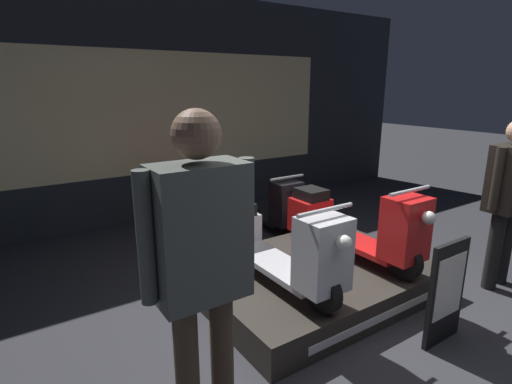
{
  "coord_description": "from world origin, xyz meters",
  "views": [
    {
      "loc": [
        -2.35,
        -1.61,
        1.94
      ],
      "look_at": [
        0.02,
        1.94,
        0.79
      ],
      "focal_mm": 28.0,
      "sensor_mm": 36.0,
      "label": 1
    }
  ],
  "objects_px": {
    "scooter_backrow_1": "(260,202)",
    "scooter_backrow_0": "(200,213)",
    "scooter_display_right": "(352,224)",
    "price_sign_board": "(446,293)",
    "scooter_display_left": "(274,245)",
    "person_left_browsing": "(201,256)",
    "person_right_browsing": "(509,191)"
  },
  "relations": [
    {
      "from": "scooter_display_left",
      "to": "person_left_browsing",
      "type": "bearing_deg",
      "value": -141.32
    },
    {
      "from": "person_right_browsing",
      "to": "scooter_display_left",
      "type": "bearing_deg",
      "value": 156.78
    },
    {
      "from": "scooter_backrow_1",
      "to": "price_sign_board",
      "type": "xyz_separation_m",
      "value": [
        -0.36,
        -3.04,
        0.09
      ]
    },
    {
      "from": "scooter_display_right",
      "to": "scooter_backrow_1",
      "type": "bearing_deg",
      "value": 84.26
    },
    {
      "from": "scooter_backrow_0",
      "to": "person_left_browsing",
      "type": "bearing_deg",
      "value": -115.35
    },
    {
      "from": "scooter_backrow_0",
      "to": "person_right_browsing",
      "type": "bearing_deg",
      "value": -56.35
    },
    {
      "from": "scooter_backrow_0",
      "to": "person_right_browsing",
      "type": "relative_size",
      "value": 1.02
    },
    {
      "from": "scooter_display_left",
      "to": "price_sign_board",
      "type": "relative_size",
      "value": 2.03
    },
    {
      "from": "scooter_backrow_0",
      "to": "person_right_browsing",
      "type": "distance_m",
      "value": 3.43
    },
    {
      "from": "scooter_display_left",
      "to": "scooter_backrow_1",
      "type": "distance_m",
      "value": 2.25
    },
    {
      "from": "scooter_backrow_0",
      "to": "person_left_browsing",
      "type": "xyz_separation_m",
      "value": [
        -1.33,
        -2.8,
        0.78
      ]
    },
    {
      "from": "scooter_display_right",
      "to": "price_sign_board",
      "type": "bearing_deg",
      "value": -98.46
    },
    {
      "from": "scooter_display_right",
      "to": "scooter_backrow_0",
      "type": "distance_m",
      "value": 2.07
    },
    {
      "from": "scooter_backrow_1",
      "to": "scooter_backrow_0",
      "type": "bearing_deg",
      "value": 180.0
    },
    {
      "from": "person_right_browsing",
      "to": "scooter_backrow_1",
      "type": "bearing_deg",
      "value": 108.27
    },
    {
      "from": "scooter_backrow_1",
      "to": "scooter_display_left",
      "type": "bearing_deg",
      "value": -121.13
    },
    {
      "from": "scooter_backrow_1",
      "to": "person_left_browsing",
      "type": "xyz_separation_m",
      "value": [
        -2.27,
        -2.8,
        0.78
      ]
    },
    {
      "from": "person_right_browsing",
      "to": "price_sign_board",
      "type": "xyz_separation_m",
      "value": [
        -1.29,
        -0.23,
        -0.56
      ]
    },
    {
      "from": "price_sign_board",
      "to": "scooter_display_right",
      "type": "bearing_deg",
      "value": 81.54
    },
    {
      "from": "scooter_display_left",
      "to": "person_left_browsing",
      "type": "relative_size",
      "value": 0.91
    },
    {
      "from": "scooter_display_left",
      "to": "scooter_display_right",
      "type": "height_order",
      "value": "same"
    },
    {
      "from": "scooter_backrow_1",
      "to": "person_left_browsing",
      "type": "relative_size",
      "value": 0.91
    },
    {
      "from": "scooter_display_left",
      "to": "scooter_backrow_1",
      "type": "relative_size",
      "value": 1.0
    },
    {
      "from": "scooter_display_left",
      "to": "price_sign_board",
      "type": "distance_m",
      "value": 1.39
    },
    {
      "from": "person_left_browsing",
      "to": "scooter_backrow_1",
      "type": "bearing_deg",
      "value": 51.02
    },
    {
      "from": "scooter_display_right",
      "to": "price_sign_board",
      "type": "height_order",
      "value": "scooter_display_right"
    },
    {
      "from": "person_left_browsing",
      "to": "person_right_browsing",
      "type": "distance_m",
      "value": 3.2
    },
    {
      "from": "scooter_backrow_0",
      "to": "scooter_display_right",
      "type": "bearing_deg",
      "value": -68.62
    },
    {
      "from": "price_sign_board",
      "to": "scooter_backrow_1",
      "type": "bearing_deg",
      "value": 83.25
    },
    {
      "from": "person_left_browsing",
      "to": "price_sign_board",
      "type": "bearing_deg",
      "value": -6.95
    },
    {
      "from": "scooter_display_right",
      "to": "scooter_backrow_1",
      "type": "height_order",
      "value": "scooter_display_right"
    },
    {
      "from": "scooter_display_left",
      "to": "scooter_backrow_1",
      "type": "bearing_deg",
      "value": 58.87
    }
  ]
}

